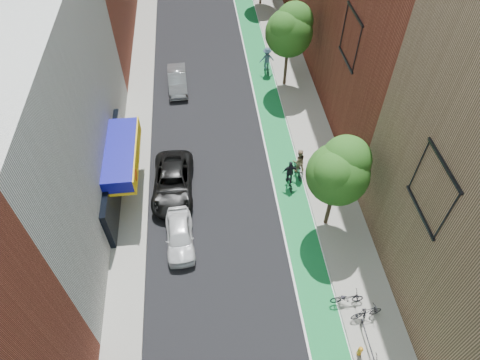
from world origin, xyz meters
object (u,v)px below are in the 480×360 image
object	(u,v)px
parked_car_silver	(177,80)
cyclist_lane_mid	(290,176)
cyclist_lane_near	(298,165)
cyclist_lane_far	(267,61)
parked_car_white	(180,235)
fire_hydrant	(360,351)
parked_car_black	(173,182)

from	to	relation	value
parked_car_silver	cyclist_lane_mid	size ratio (longest dim) A/B	2.01
parked_car_silver	cyclist_lane_near	xyz separation A→B (m)	(7.70, -10.47, 0.25)
parked_car_silver	cyclist_lane_far	xyz separation A→B (m)	(7.42, 1.36, 0.37)
parked_car_silver	cyclist_lane_near	world-z (taller)	cyclist_lane_near
cyclist_lane_near	cyclist_lane_mid	xyz separation A→B (m)	(-0.72, -0.87, -0.11)
cyclist_lane_mid	cyclist_lane_far	bearing A→B (deg)	-94.41
parked_car_white	cyclist_lane_near	distance (m)	8.96
parked_car_silver	cyclist_lane_far	bearing A→B (deg)	8.46
parked_car_white	parked_car_silver	size ratio (longest dim) A/B	0.94
parked_car_silver	cyclist_lane_near	distance (m)	13.00
parked_car_white	fire_hydrant	distance (m)	11.14
parked_car_white	cyclist_lane_mid	xyz separation A→B (m)	(7.03, 3.64, 0.16)
cyclist_lane_mid	fire_hydrant	bearing A→B (deg)	94.37
parked_car_black	parked_car_silver	world-z (taller)	parked_car_black
parked_car_black	parked_car_silver	size ratio (longest dim) A/B	1.30
cyclist_lane_near	cyclist_lane_far	xyz separation A→B (m)	(-0.28, 11.83, 0.12)
parked_car_black	fire_hydrant	xyz separation A→B (m)	(8.70, -11.38, -0.24)
parked_car_black	parked_car_silver	xyz separation A→B (m)	(0.40, 10.98, -0.06)
parked_car_black	cyclist_lane_near	world-z (taller)	cyclist_lane_near
parked_car_black	fire_hydrant	bearing A→B (deg)	-49.78
parked_car_white	fire_hydrant	xyz separation A→B (m)	(8.34, -7.38, -0.15)
parked_car_black	cyclist_lane_mid	bearing A→B (deg)	0.03
parked_car_silver	cyclist_lane_mid	xyz separation A→B (m)	(6.98, -11.34, 0.14)
cyclist_lane_near	cyclist_lane_mid	world-z (taller)	cyclist_lane_near
cyclist_lane_far	fire_hydrant	size ratio (longest dim) A/B	3.32
cyclist_lane_mid	parked_car_white	bearing A→B (deg)	24.94
parked_car_silver	cyclist_lane_far	world-z (taller)	cyclist_lane_far
fire_hydrant	parked_car_silver	bearing A→B (deg)	110.37
parked_car_white	parked_car_black	xyz separation A→B (m)	(-0.36, 4.00, 0.08)
cyclist_lane_far	cyclist_lane_near	bearing A→B (deg)	84.22
parked_car_silver	cyclist_lane_mid	world-z (taller)	cyclist_lane_mid
cyclist_lane_near	cyclist_lane_mid	size ratio (longest dim) A/B	1.03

